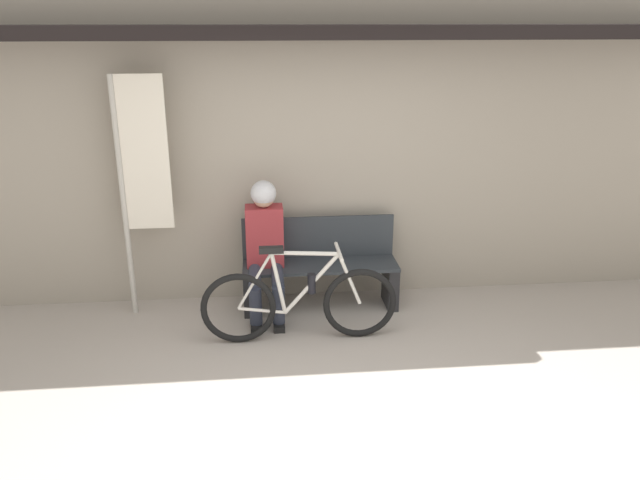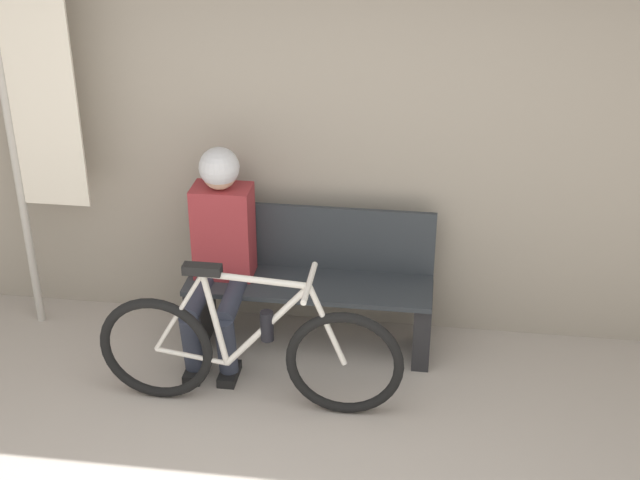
% 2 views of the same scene
% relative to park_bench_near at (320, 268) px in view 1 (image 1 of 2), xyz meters
% --- Properties ---
extents(ground_plane, '(24.00, 24.00, 0.00)m').
position_rel_park_bench_near_xyz_m(ground_plane, '(-0.00, -1.99, -0.39)').
color(ground_plane, '#ADA399').
extents(storefront_wall, '(12.00, 0.56, 3.20)m').
position_rel_park_bench_near_xyz_m(storefront_wall, '(-0.00, 0.32, 1.28)').
color(storefront_wall, '#9E9384').
rests_on(storefront_wall, ground_plane).
extents(park_bench_near, '(1.44, 0.42, 0.85)m').
position_rel_park_bench_near_xyz_m(park_bench_near, '(0.00, 0.00, 0.00)').
color(park_bench_near, '#2D3338').
rests_on(park_bench_near, ground_plane).
extents(bicycle, '(1.66, 0.40, 0.85)m').
position_rel_park_bench_near_xyz_m(bicycle, '(-0.24, -0.66, -0.04)').
color(bicycle, black).
rests_on(bicycle, ground_plane).
extents(person_seated, '(0.34, 0.65, 1.25)m').
position_rel_park_bench_near_xyz_m(person_seated, '(-0.51, -0.11, 0.33)').
color(person_seated, '#2D3342').
rests_on(person_seated, ground_plane).
extents(banner_pole, '(0.45, 0.05, 2.17)m').
position_rel_park_bench_near_xyz_m(banner_pole, '(-1.59, 0.02, 0.98)').
color(banner_pole, '#B7B2A8').
rests_on(banner_pole, ground_plane).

